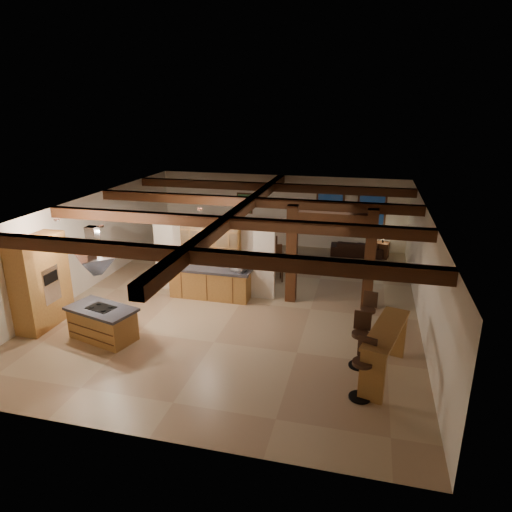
{
  "coord_description": "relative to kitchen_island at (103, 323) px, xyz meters",
  "views": [
    {
      "loc": [
        3.41,
        -11.94,
        5.58
      ],
      "look_at": [
        0.33,
        0.5,
        1.31
      ],
      "focal_mm": 32.0,
      "sensor_mm": 36.0,
      "label": 1
    }
  ],
  "objects": [
    {
      "name": "dining_chairs",
      "position": [
        2.5,
        5.34,
        0.18
      ],
      "size": [
        2.34,
        2.34,
        1.19
      ],
      "color": "#381F0E",
      "rests_on": "ground"
    },
    {
      "name": "bar_counter",
      "position": [
        6.75,
        -0.04,
        0.35
      ],
      "size": [
        1.08,
        2.26,
        1.15
      ],
      "color": "#A27334",
      "rests_on": "ground"
    },
    {
      "name": "recessed_cans",
      "position": [
        0.21,
        1.02,
        2.44
      ],
      "size": [
        3.16,
        2.46,
        0.03
      ],
      "color": "silver",
      "rests_on": "room_walls"
    },
    {
      "name": "microwave",
      "position": [
        2.64,
        3.06,
        0.63
      ],
      "size": [
        0.52,
        0.43,
        0.24
      ],
      "primitive_type": "imported",
      "rotation": [
        0.0,
        0.0,
        2.79
      ],
      "color": "#B2B2B7",
      "rests_on": "back_counter"
    },
    {
      "name": "bar_stool_b",
      "position": [
        6.24,
        0.27,
        0.21
      ],
      "size": [
        0.44,
        0.45,
        1.26
      ],
      "color": "black",
      "rests_on": "ground"
    },
    {
      "name": "ground",
      "position": [
        2.74,
        2.95,
        -0.43
      ],
      "size": [
        12.0,
        12.0,
        0.0
      ],
      "primitive_type": "plane",
      "color": "tan",
      "rests_on": "ground"
    },
    {
      "name": "table_lamp",
      "position": [
        6.84,
        8.25,
        0.43
      ],
      "size": [
        0.31,
        0.31,
        0.37
      ],
      "color": "black",
      "rests_on": "side_table"
    },
    {
      "name": "bar_stool_a",
      "position": [
        6.32,
        -0.92,
        0.22
      ],
      "size": [
        0.48,
        0.49,
        1.28
      ],
      "color": "black",
      "rests_on": "ground"
    },
    {
      "name": "upper_display_cabinet",
      "position": [
        1.74,
        3.26,
        1.42
      ],
      "size": [
        1.8,
        0.36,
        0.95
      ],
      "color": "#A27334",
      "rests_on": "partition_wall"
    },
    {
      "name": "range_hood",
      "position": [
        0.0,
        0.0,
        1.35
      ],
      "size": [
        1.1,
        1.1,
        1.4
      ],
      "color": "silver",
      "rests_on": "room_walls"
    },
    {
      "name": "back_counter",
      "position": [
        1.74,
        3.06,
        0.05
      ],
      "size": [
        2.5,
        0.66,
        0.94
      ],
      "color": "#A27334",
      "rests_on": "ground"
    },
    {
      "name": "timber_posts",
      "position": [
        5.24,
        3.45,
        1.34
      ],
      "size": [
        2.5,
        0.3,
        2.9
      ],
      "color": "#381F0E",
      "rests_on": "ground"
    },
    {
      "name": "sofa",
      "position": [
        5.89,
        8.27,
        -0.14
      ],
      "size": [
        1.99,
        0.84,
        0.57
      ],
      "primitive_type": "imported",
      "rotation": [
        0.0,
        0.0,
        3.18
      ],
      "color": "black",
      "rests_on": "ground"
    },
    {
      "name": "kitchen_island",
      "position": [
        0.0,
        0.0,
        0.0
      ],
      "size": [
        1.89,
        1.33,
        0.85
      ],
      "color": "#A27334",
      "rests_on": "ground"
    },
    {
      "name": "back_windows",
      "position": [
        5.54,
        8.88,
        1.07
      ],
      "size": [
        2.7,
        0.07,
        1.7
      ],
      "color": "#381F0E",
      "rests_on": "room_walls"
    },
    {
      "name": "pantry_cabinet",
      "position": [
        -1.93,
        0.35,
        0.77
      ],
      "size": [
        0.67,
        1.6,
        2.4
      ],
      "color": "#A27334",
      "rests_on": "ground"
    },
    {
      "name": "side_table",
      "position": [
        6.84,
        8.25,
        -0.13
      ],
      "size": [
        0.56,
        0.56,
        0.59
      ],
      "primitive_type": "cube",
      "rotation": [
        0.0,
        0.0,
        -0.2
      ],
      "color": "#381F0E",
      "rests_on": "ground"
    },
    {
      "name": "framed_art",
      "position": [
        1.24,
        8.89,
        1.27
      ],
      "size": [
        0.65,
        0.05,
        0.85
      ],
      "color": "#381F0E",
      "rests_on": "room_walls"
    },
    {
      "name": "room_walls",
      "position": [
        2.74,
        2.95,
        1.35
      ],
      "size": [
        12.0,
        12.0,
        12.0
      ],
      "color": "silver",
      "rests_on": "ground"
    },
    {
      "name": "partition_wall",
      "position": [
        1.74,
        3.45,
        0.67
      ],
      "size": [
        3.8,
        0.18,
        2.2
      ],
      "primitive_type": "cube",
      "color": "silver",
      "rests_on": "ground"
    },
    {
      "name": "bar_stool_c",
      "position": [
        6.39,
        1.7,
        0.17
      ],
      "size": [
        0.42,
        0.43,
        1.17
      ],
      "color": "black",
      "rests_on": "ground"
    },
    {
      "name": "dining_table",
      "position": [
        2.5,
        5.34,
        -0.12
      ],
      "size": [
        1.79,
        1.01,
        0.62
      ],
      "primitive_type": "imported",
      "rotation": [
        0.0,
        0.0,
        0.01
      ],
      "color": "#381A0E",
      "rests_on": "ground"
    },
    {
      "name": "ceiling_beams",
      "position": [
        2.74,
        2.95,
        2.33
      ],
      "size": [
        10.0,
        12.0,
        0.28
      ],
      "color": "#381F0E",
      "rests_on": "room_walls"
    }
  ]
}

